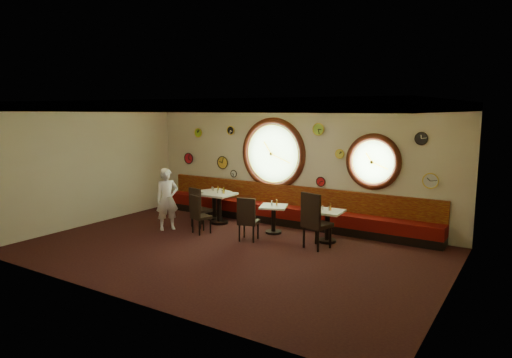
{
  "coord_description": "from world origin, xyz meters",
  "views": [
    {
      "loc": [
        5.65,
        -7.79,
        3.07
      ],
      "look_at": [
        0.22,
        0.8,
        1.5
      ],
      "focal_mm": 32.0,
      "sensor_mm": 36.0,
      "label": 1
    }
  ],
  "objects_px": {
    "condiment_d_bottle": "(330,207)",
    "condiment_b_salt": "(218,191)",
    "chair_a": "(198,205)",
    "condiment_d_salt": "(323,207)",
    "table_a": "(214,201)",
    "table_b": "(219,204)",
    "table_d": "(327,222)",
    "condiment_b_bottle": "(224,190)",
    "condiment_c_bottle": "(277,203)",
    "condiment_a_pepper": "(213,189)",
    "condiment_a_bottle": "(218,188)",
    "chair_c": "(247,216)",
    "condiment_c_salt": "(272,203)",
    "chair_b": "(198,212)",
    "condiment_d_pepper": "(329,209)",
    "condiment_b_pepper": "(222,192)",
    "condiment_c_pepper": "(272,204)",
    "condiment_a_salt": "(212,188)",
    "waiter": "(167,199)",
    "table_c": "(274,216)",
    "chair_d": "(314,217)"
  },
  "relations": [
    {
      "from": "chair_b",
      "to": "table_c",
      "type": "bearing_deg",
      "value": 52.54
    },
    {
      "from": "condiment_b_pepper",
      "to": "condiment_d_bottle",
      "type": "height_order",
      "value": "same"
    },
    {
      "from": "condiment_d_salt",
      "to": "condiment_a_pepper",
      "type": "distance_m",
      "value": 3.47
    },
    {
      "from": "chair_b",
      "to": "chair_c",
      "type": "distance_m",
      "value": 1.39
    },
    {
      "from": "table_b",
      "to": "chair_c",
      "type": "relative_size",
      "value": 1.28
    },
    {
      "from": "condiment_a_salt",
      "to": "condiment_d_bottle",
      "type": "distance_m",
      "value": 3.73
    },
    {
      "from": "table_a",
      "to": "condiment_a_salt",
      "type": "relative_size",
      "value": 8.79
    },
    {
      "from": "chair_c",
      "to": "condiment_c_salt",
      "type": "distance_m",
      "value": 1.0
    },
    {
      "from": "table_a",
      "to": "condiment_b_bottle",
      "type": "height_order",
      "value": "condiment_b_bottle"
    },
    {
      "from": "table_b",
      "to": "condiment_d_pepper",
      "type": "bearing_deg",
      "value": -1.05
    },
    {
      "from": "chair_b",
      "to": "chair_c",
      "type": "relative_size",
      "value": 0.93
    },
    {
      "from": "table_d",
      "to": "chair_b",
      "type": "xyz_separation_m",
      "value": [
        -2.98,
        -1.04,
        0.08
      ]
    },
    {
      "from": "condiment_d_bottle",
      "to": "condiment_b_salt",
      "type": "bearing_deg",
      "value": 179.7
    },
    {
      "from": "chair_a",
      "to": "condiment_d_pepper",
      "type": "bearing_deg",
      "value": 21.19
    },
    {
      "from": "chair_a",
      "to": "waiter",
      "type": "distance_m",
      "value": 0.81
    },
    {
      "from": "table_d",
      "to": "condiment_a_pepper",
      "type": "distance_m",
      "value": 3.62
    },
    {
      "from": "condiment_b_bottle",
      "to": "condiment_c_pepper",
      "type": "bearing_deg",
      "value": -6.46
    },
    {
      "from": "table_d",
      "to": "chair_c",
      "type": "distance_m",
      "value": 1.86
    },
    {
      "from": "table_d",
      "to": "condiment_d_salt",
      "type": "height_order",
      "value": "condiment_d_salt"
    },
    {
      "from": "chair_c",
      "to": "condiment_d_bottle",
      "type": "bearing_deg",
      "value": 16.18
    },
    {
      "from": "condiment_d_pepper",
      "to": "chair_b",
      "type": "bearing_deg",
      "value": -160.89
    },
    {
      "from": "chair_a",
      "to": "condiment_b_salt",
      "type": "relative_size",
      "value": 6.38
    },
    {
      "from": "table_c",
      "to": "condiment_d_pepper",
      "type": "bearing_deg",
      "value": 0.54
    },
    {
      "from": "table_d",
      "to": "condiment_b_pepper",
      "type": "relative_size",
      "value": 7.8
    },
    {
      "from": "condiment_b_pepper",
      "to": "condiment_c_pepper",
      "type": "height_order",
      "value": "condiment_b_pepper"
    },
    {
      "from": "condiment_c_pepper",
      "to": "condiment_d_bottle",
      "type": "xyz_separation_m",
      "value": [
        1.5,
        0.11,
        0.09
      ]
    },
    {
      "from": "condiment_a_pepper",
      "to": "condiment_d_bottle",
      "type": "height_order",
      "value": "same"
    },
    {
      "from": "condiment_d_salt",
      "to": "condiment_b_pepper",
      "type": "height_order",
      "value": "condiment_b_pepper"
    },
    {
      "from": "chair_d",
      "to": "condiment_b_pepper",
      "type": "height_order",
      "value": "chair_d"
    },
    {
      "from": "condiment_d_salt",
      "to": "condiment_b_bottle",
      "type": "height_order",
      "value": "condiment_b_bottle"
    },
    {
      "from": "chair_d",
      "to": "waiter",
      "type": "height_order",
      "value": "waiter"
    },
    {
      "from": "chair_d",
      "to": "condiment_a_pepper",
      "type": "bearing_deg",
      "value": -179.92
    },
    {
      "from": "chair_b",
      "to": "condiment_b_pepper",
      "type": "height_order",
      "value": "chair_b"
    },
    {
      "from": "condiment_d_bottle",
      "to": "table_d",
      "type": "bearing_deg",
      "value": -140.49
    },
    {
      "from": "condiment_a_pepper",
      "to": "condiment_d_pepper",
      "type": "distance_m",
      "value": 3.63
    },
    {
      "from": "chair_a",
      "to": "condiment_b_bottle",
      "type": "bearing_deg",
      "value": 75.72
    },
    {
      "from": "table_b",
      "to": "condiment_a_pepper",
      "type": "height_order",
      "value": "condiment_a_pepper"
    },
    {
      "from": "condiment_b_bottle",
      "to": "condiment_c_bottle",
      "type": "distance_m",
      "value": 1.67
    },
    {
      "from": "condiment_b_bottle",
      "to": "condiment_c_bottle",
      "type": "height_order",
      "value": "condiment_b_bottle"
    },
    {
      "from": "condiment_a_bottle",
      "to": "condiment_c_salt",
      "type": "bearing_deg",
      "value": -11.59
    },
    {
      "from": "condiment_a_bottle",
      "to": "chair_c",
      "type": "bearing_deg",
      "value": -36.29
    },
    {
      "from": "condiment_d_pepper",
      "to": "condiment_a_bottle",
      "type": "xyz_separation_m",
      "value": [
        -3.51,
        0.44,
        0.08
      ]
    },
    {
      "from": "condiment_b_pepper",
      "to": "condiment_a_bottle",
      "type": "bearing_deg",
      "value": 138.35
    },
    {
      "from": "condiment_c_salt",
      "to": "condiment_a_bottle",
      "type": "relative_size",
      "value": 0.82
    },
    {
      "from": "table_a",
      "to": "table_b",
      "type": "bearing_deg",
      "value": -37.35
    },
    {
      "from": "chair_a",
      "to": "condiment_a_bottle",
      "type": "bearing_deg",
      "value": 107.45
    },
    {
      "from": "chair_a",
      "to": "condiment_d_salt",
      "type": "relative_size",
      "value": 6.26
    },
    {
      "from": "chair_a",
      "to": "condiment_a_pepper",
      "type": "height_order",
      "value": "chair_a"
    },
    {
      "from": "condiment_a_pepper",
      "to": "condiment_c_pepper",
      "type": "relative_size",
      "value": 1.2
    },
    {
      "from": "condiment_d_bottle",
      "to": "waiter",
      "type": "distance_m",
      "value": 4.13
    }
  ]
}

